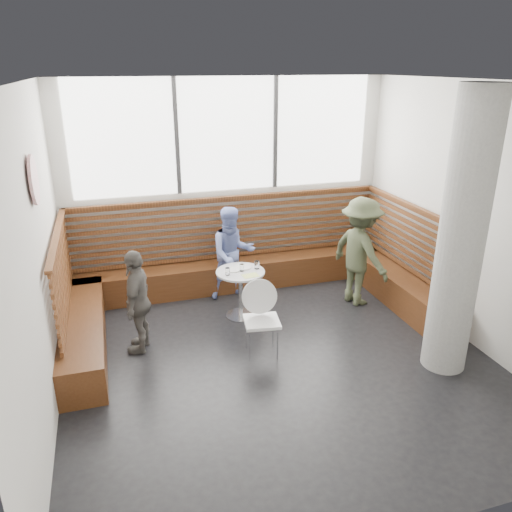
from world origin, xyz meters
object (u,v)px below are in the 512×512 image
object	(u,v)px
concrete_column	(462,238)
cafe_table	(241,284)
adult_man	(360,252)
cafe_chair	(260,312)
child_left	(138,301)
child_back	(233,253)

from	to	relation	value
concrete_column	cafe_table	size ratio (longest dim) A/B	4.61
cafe_table	adult_man	size ratio (longest dim) A/B	0.43
concrete_column	cafe_chair	bearing A→B (deg)	155.66
concrete_column	child_left	bearing A→B (deg)	157.76
child_back	child_left	size ratio (longest dim) A/B	1.08
cafe_table	child_back	bearing A→B (deg)	85.08
adult_man	cafe_chair	bearing A→B (deg)	100.81
cafe_table	cafe_chair	xyz separation A→B (m)	(-0.01, -0.96, 0.04)
child_back	child_left	xyz separation A→B (m)	(-1.48, -1.12, -0.05)
concrete_column	cafe_chair	world-z (taller)	concrete_column
cafe_chair	child_left	xyz separation A→B (m)	(-1.41, 0.49, 0.12)
adult_man	child_back	bearing A→B (deg)	52.09
cafe_table	adult_man	world-z (taller)	adult_man
concrete_column	child_back	world-z (taller)	concrete_column
cafe_chair	adult_man	xyz separation A→B (m)	(1.81, 0.90, 0.27)
child_left	adult_man	bearing A→B (deg)	115.09
child_left	cafe_chair	bearing A→B (deg)	88.72
cafe_chair	child_back	xyz separation A→B (m)	(0.07, 1.61, 0.17)
cafe_table	cafe_chair	world-z (taller)	cafe_chair
concrete_column	cafe_chair	size ratio (longest dim) A/B	3.49
cafe_table	adult_man	bearing A→B (deg)	-1.90
child_back	child_left	bearing A→B (deg)	-143.62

